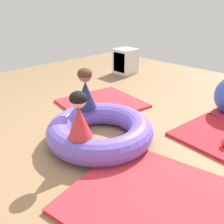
% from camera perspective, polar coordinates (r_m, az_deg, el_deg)
% --- Properties ---
extents(ground_plane, '(8.00, 8.00, 0.00)m').
position_cam_1_polar(ground_plane, '(3.12, -1.15, -5.72)').
color(ground_plane, '#93704C').
extents(gym_mat_center_rear, '(1.31, 1.35, 0.04)m').
position_cam_1_polar(gym_mat_center_rear, '(4.07, -2.38, 2.01)').
color(gym_mat_center_rear, red).
rests_on(gym_mat_center_rear, ground).
extents(gym_mat_near_left, '(1.67, 1.50, 0.04)m').
position_cam_1_polar(gym_mat_near_left, '(2.24, 10.81, -19.72)').
color(gym_mat_near_left, red).
rests_on(gym_mat_near_left, ground).
extents(inflatable_cushion, '(1.26, 1.26, 0.29)m').
position_cam_1_polar(inflatable_cushion, '(2.96, -2.78, -4.27)').
color(inflatable_cushion, '#7056D1').
rests_on(inflatable_cushion, ground).
extents(child_in_navy, '(0.37, 0.37, 0.52)m').
position_cam_1_polar(child_in_navy, '(3.17, -6.09, 5.41)').
color(child_in_navy, navy).
rests_on(child_in_navy, inflatable_cushion).
extents(child_in_red, '(0.35, 0.35, 0.49)m').
position_cam_1_polar(child_in_red, '(2.46, -7.55, -0.77)').
color(child_in_red, red).
rests_on(child_in_red, inflatable_cushion).
extents(play_ball_blue, '(0.10, 0.10, 0.10)m').
position_cam_1_polar(play_ball_blue, '(3.78, -8.21, 1.10)').
color(play_ball_blue, blue).
rests_on(play_ball_blue, gym_mat_center_rear).
extents(storage_cube, '(0.44, 0.44, 0.56)m').
position_cam_1_polar(storage_cube, '(5.85, 2.96, 11.60)').
color(storage_cube, silver).
rests_on(storage_cube, ground).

